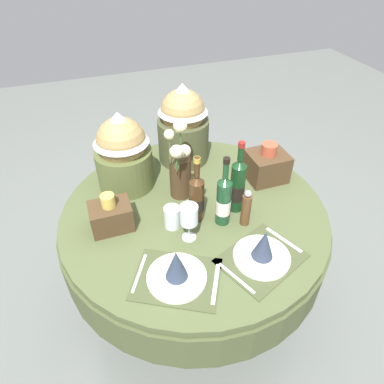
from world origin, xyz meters
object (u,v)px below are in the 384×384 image
place_setting_left (177,272)px  tumbler_near_right (172,217)px  wine_glass_left (189,216)px  woven_basket_side_left (111,215)px  woven_basket_side_right (267,165)px  gift_tub_back_centre (183,121)px  wine_bottle_rear (237,185)px  gift_tub_back_left (122,149)px  flower_vase (180,167)px  wine_bottle_centre (224,200)px  wine_bottle_left (197,197)px  pepper_mill (246,209)px  place_setting_right (263,251)px  dining_table (194,230)px

place_setting_left → tumbler_near_right: (0.07, 0.30, 0.01)m
wine_glass_left → woven_basket_side_left: woven_basket_side_left is taller
woven_basket_side_right → woven_basket_side_left: bearing=-173.1°
gift_tub_back_centre → woven_basket_side_left: size_ratio=2.45×
wine_bottle_rear → gift_tub_back_left: 0.60m
flower_vase → wine_glass_left: (-0.05, -0.29, -0.04)m
tumbler_near_right → woven_basket_side_right: woven_basket_side_right is taller
place_setting_left → wine_bottle_rear: (0.40, 0.31, 0.10)m
gift_tub_back_left → woven_basket_side_right: (0.72, -0.20, -0.14)m
place_setting_left → wine_bottle_rear: bearing=37.8°
gift_tub_back_centre → flower_vase: bearing=-110.8°
wine_bottle_centre → flower_vase: bearing=117.1°
flower_vase → gift_tub_back_centre: size_ratio=0.88×
flower_vase → gift_tub_back_left: size_ratio=0.95×
wine_bottle_left → pepper_mill: size_ratio=1.76×
gift_tub_back_left → woven_basket_side_left: 0.36m
place_setting_right → wine_bottle_left: wine_bottle_left is taller
place_setting_right → woven_basket_side_left: (-0.56, 0.40, 0.02)m
place_setting_left → wine_bottle_left: size_ratio=1.24×
wine_bottle_centre → tumbler_near_right: bearing=167.6°
dining_table → place_setting_right: bearing=-67.7°
wine_bottle_left → woven_basket_side_right: wine_bottle_left is taller
pepper_mill → wine_glass_left: bearing=-179.7°
flower_vase → pepper_mill: size_ratio=2.06×
flower_vase → gift_tub_back_centre: (0.12, 0.33, 0.06)m
place_setting_right → gift_tub_back_centre: (-0.07, 0.84, 0.20)m
place_setting_left → pepper_mill: bearing=26.8°
place_setting_left → gift_tub_back_left: bearing=95.5°
woven_basket_side_left → woven_basket_side_right: bearing=6.9°
dining_table → woven_basket_side_left: bearing=178.9°
place_setting_left → woven_basket_side_right: woven_basket_side_right is taller
wine_glass_left → gift_tub_back_left: 0.52m
dining_table → place_setting_left: place_setting_left is taller
place_setting_right → pepper_mill: size_ratio=2.12×
wine_bottle_left → wine_glass_left: size_ratio=1.86×
wine_bottle_rear → wine_bottle_left: bearing=-179.9°
wine_bottle_centre → tumbler_near_right: wine_bottle_centre is taller
flower_vase → wine_bottle_rear: size_ratio=1.07×
tumbler_near_right → gift_tub_back_left: bearing=109.5°
wine_bottle_left → woven_basket_side_right: 0.50m
place_setting_left → wine_bottle_centre: size_ratio=1.18×
pepper_mill → dining_table: bearing=137.1°
dining_table → wine_bottle_left: 0.28m
gift_tub_back_centre → woven_basket_side_left: gift_tub_back_centre is taller
wine_bottle_centre → place_setting_right: bearing=-75.8°
flower_vase → place_setting_right: bearing=-69.3°
wine_bottle_left → wine_glass_left: wine_bottle_left is taller
woven_basket_side_left → wine_glass_left: bearing=-30.5°
tumbler_near_right → wine_bottle_centre: bearing=-12.4°
pepper_mill → woven_basket_side_left: (-0.59, 0.18, -0.02)m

